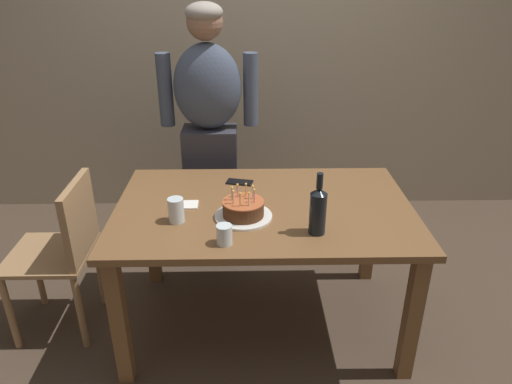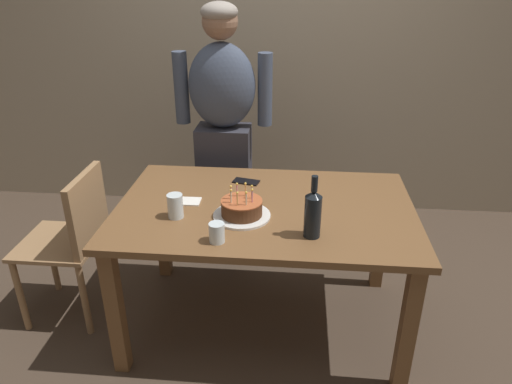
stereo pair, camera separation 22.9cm
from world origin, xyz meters
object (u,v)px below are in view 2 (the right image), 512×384
Objects in this scene: wine_bottle at (313,213)px; birthday_cake at (242,209)px; cell_phone at (246,182)px; person_man_bearded at (223,134)px; napkin_stack at (188,201)px; water_glass_near at (175,206)px; dining_chair at (74,235)px; water_glass_far at (217,233)px.

birthday_cake is at bearing 155.72° from wine_bottle.
cell_phone is 0.09× the size of person_man_bearded.
person_man_bearded is at bearing 127.51° from cell_phone.
napkin_stack is at bearing 155.89° from wine_bottle.
water_glass_near is 0.14× the size of dining_chair.
cell_phone is (0.29, 0.43, -0.06)m from water_glass_near.
person_man_bearded is (-0.19, 0.43, 0.13)m from cell_phone.
dining_chair is (-0.62, 0.15, -0.28)m from water_glass_near.
birthday_cake is at bearing 5.80° from water_glass_near.
birthday_cake is at bearing 104.49° from person_man_bearded.
napkin_stack is at bearing 119.90° from water_glass_far.
birthday_cake is 2.34× the size of water_glass_near.
dining_chair is at bearing 157.37° from water_glass_far.
wine_bottle is at bearing 11.78° from water_glass_far.
water_glass_far is 0.31× the size of wine_bottle.
birthday_cake is 0.98m from dining_chair.
person_man_bearded is at bearing 104.49° from birthday_cake.
water_glass_far is 0.63× the size of cell_phone.
birthday_cake reaches higher than cell_phone.
napkin_stack is (-0.29, 0.13, -0.04)m from birthday_cake.
water_glass_far is 0.10× the size of dining_chair.
water_glass_far is 0.42m from napkin_stack.
wine_bottle is 1.13m from person_man_bearded.
cell_phone is (0.06, 0.64, -0.04)m from water_glass_far.
water_glass_near is 0.66m from wine_bottle.
water_glass_far is at bearing 67.37° from dining_chair.
water_glass_far is at bearing -41.07° from water_glass_near.
napkin_stack is at bearing 81.44° from water_glass_near.
cell_phone and napkin_stack have the same top height.
wine_bottle reaches higher than water_glass_near.
birthday_cake is 0.32× the size of dining_chair.
napkin_stack is (-0.27, -0.27, 0.00)m from cell_phone.
water_glass_far is 0.64m from cell_phone.
wine_bottle is at bearing -24.28° from birthday_cake.
water_glass_near is at bearing -98.56° from napkin_stack.
birthday_cake reaches higher than napkin_stack.
wine_bottle is 1.34m from dining_chair.
water_glass_near is 0.17m from napkin_stack.
water_glass_near is at bearing 76.26° from dining_chair.
water_glass_far is 1.08m from person_man_bearded.
person_man_bearded reaches higher than water_glass_near.
birthday_cake is 0.32m from napkin_stack.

